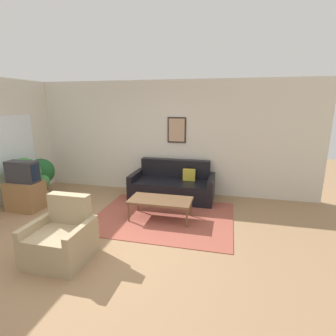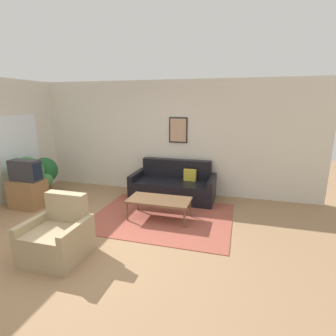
{
  "view_description": "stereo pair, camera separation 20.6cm",
  "coord_description": "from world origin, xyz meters",
  "px_view_note": "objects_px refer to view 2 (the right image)",
  "views": [
    {
      "loc": [
        1.95,
        -3.34,
        2.18
      ],
      "look_at": [
        0.72,
        1.83,
        0.85
      ],
      "focal_mm": 28.0,
      "sensor_mm": 36.0,
      "label": 1
    },
    {
      "loc": [
        2.15,
        -3.29,
        2.18
      ],
      "look_at": [
        0.72,
        1.83,
        0.85
      ],
      "focal_mm": 28.0,
      "sensor_mm": 36.0,
      "label": 2
    }
  ],
  "objects_px": {
    "coffee_table": "(159,201)",
    "tv": "(25,170)",
    "armchair": "(58,237)",
    "potted_plant_tall": "(28,173)",
    "couch": "(174,186)"
  },
  "relations": [
    {
      "from": "couch",
      "to": "armchair",
      "type": "bearing_deg",
      "value": -109.79
    },
    {
      "from": "coffee_table",
      "to": "armchair",
      "type": "distance_m",
      "value": 1.9
    },
    {
      "from": "couch",
      "to": "coffee_table",
      "type": "distance_m",
      "value": 1.19
    },
    {
      "from": "potted_plant_tall",
      "to": "coffee_table",
      "type": "bearing_deg",
      "value": -0.45
    },
    {
      "from": "couch",
      "to": "tv",
      "type": "xyz_separation_m",
      "value": [
        -2.84,
        -1.37,
        0.52
      ]
    },
    {
      "from": "couch",
      "to": "armchair",
      "type": "xyz_separation_m",
      "value": [
        -1.0,
        -2.79,
        -0.0
      ]
    },
    {
      "from": "armchair",
      "to": "potted_plant_tall",
      "type": "bearing_deg",
      "value": 129.8
    },
    {
      "from": "couch",
      "to": "potted_plant_tall",
      "type": "xyz_separation_m",
      "value": [
        -2.99,
        -1.17,
        0.39
      ]
    },
    {
      "from": "coffee_table",
      "to": "tv",
      "type": "height_order",
      "value": "tv"
    },
    {
      "from": "armchair",
      "to": "potted_plant_tall",
      "type": "height_order",
      "value": "potted_plant_tall"
    },
    {
      "from": "coffee_table",
      "to": "armchair",
      "type": "bearing_deg",
      "value": -122.67
    },
    {
      "from": "couch",
      "to": "potted_plant_tall",
      "type": "distance_m",
      "value": 3.23
    },
    {
      "from": "coffee_table",
      "to": "potted_plant_tall",
      "type": "xyz_separation_m",
      "value": [
        -3.01,
        0.02,
        0.32
      ]
    },
    {
      "from": "coffee_table",
      "to": "tv",
      "type": "relative_size",
      "value": 1.88
    },
    {
      "from": "couch",
      "to": "coffee_table",
      "type": "height_order",
      "value": "couch"
    }
  ]
}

